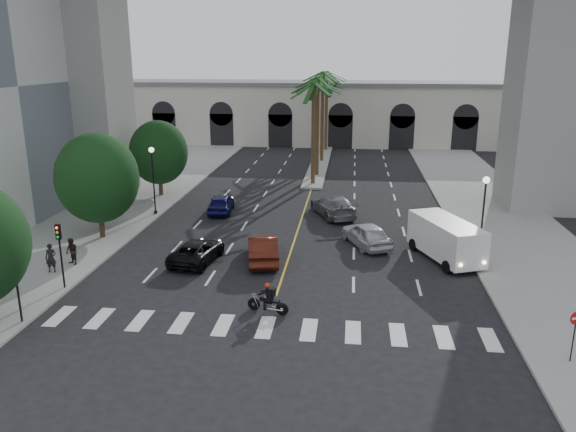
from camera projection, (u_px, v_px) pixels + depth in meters
The scene contains 27 objects.
ground at pixel (270, 313), 27.23m from camera, with size 140.00×140.00×0.00m, color black.
sidewalk_left at pixel (106, 216), 43.19m from camera, with size 8.00×100.00×0.15m, color gray.
sidewalk_right at pixel (510, 230), 39.85m from camera, with size 8.00×100.00×0.15m, color gray.
median at pixel (319, 164), 63.46m from camera, with size 2.00×24.00×0.20m, color gray.
pier_building at pixel (327, 112), 78.53m from camera, with size 71.00×10.50×8.50m.
palm_a at pixel (314, 88), 51.43m from camera, with size 3.20×3.20×10.30m.
palm_b at pixel (318, 83), 55.16m from camera, with size 3.20×3.20×10.60m.
palm_c at pixel (317, 86), 59.13m from camera, with size 3.20×3.20×10.10m.
palm_d at pixel (323, 77), 62.71m from camera, with size 3.20×3.20×10.90m.
palm_e at pixel (323, 80), 66.68m from camera, with size 3.20×3.20×10.40m.
palm_f at pixel (327, 76), 70.39m from camera, with size 3.20×3.20×10.70m.
street_tree_mid at pixel (97, 178), 37.05m from camera, with size 5.44×5.44×7.21m.
street_tree_far at pixel (159, 153), 48.58m from camera, with size 5.04×5.04×6.68m.
lamp_post_left_far at pixel (153, 175), 42.87m from camera, with size 0.40×0.40×5.35m.
lamp_post_right at pixel (483, 212), 32.70m from camera, with size 0.40×0.40×5.35m.
traffic_signal_near at pixel (15, 274), 25.40m from camera, with size 0.25×0.18×3.65m.
traffic_signal_far at pixel (60, 245), 29.22m from camera, with size 0.25×0.18×3.65m.
motorcycle_rider at pixel (269, 299), 27.07m from camera, with size 2.09×0.77×1.54m.
car_a at pixel (366, 234), 36.57m from camera, with size 1.87×4.66×1.59m, color #BBBABF.
car_b at pixel (263, 248), 33.87m from camera, with size 1.72×4.95×1.63m, color #44160D.
car_c at pixel (197, 251), 33.82m from camera, with size 2.20×4.78×1.33m, color black.
car_d at pixel (333, 206), 43.39m from camera, with size 2.30×5.65×1.64m, color slate.
car_e at pixel (221, 203), 44.35m from camera, with size 1.75×4.35×1.48m, color #111150.
cargo_van at pixel (446, 238), 33.92m from camera, with size 4.17×6.19×2.47m.
pedestrian_a at pixel (51, 258), 31.75m from camera, with size 0.61×0.40×1.67m, color black.
pedestrian_b at pixel (72, 252), 32.90m from camera, with size 0.78×0.61×1.60m, color black.
do_not_enter_sign at pixel (575, 326), 22.24m from camera, with size 0.55×0.22×2.35m.
Camera 1 is at (3.72, -24.58, 12.08)m, focal length 35.00 mm.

